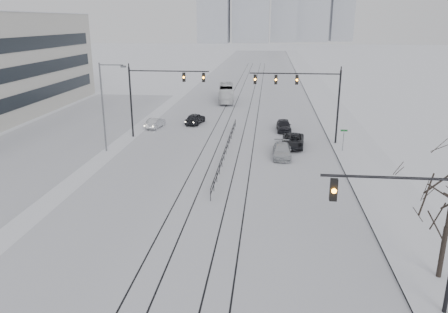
% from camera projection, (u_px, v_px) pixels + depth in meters
% --- Properties ---
extents(road, '(22.00, 260.00, 0.02)m').
position_uv_depth(road, '(244.00, 102.00, 72.54)').
color(road, silver).
rests_on(road, ground).
extents(sidewalk_east, '(5.00, 260.00, 0.16)m').
position_uv_depth(sidewalk_east, '(326.00, 103.00, 71.20)').
color(sidewalk_east, silver).
rests_on(sidewalk_east, ground).
extents(curb, '(0.10, 260.00, 0.12)m').
position_uv_depth(curb, '(311.00, 103.00, 71.45)').
color(curb, gray).
rests_on(curb, ground).
extents(parking_strip, '(14.00, 60.00, 0.03)m').
position_uv_depth(parking_strip, '(60.00, 137.00, 50.75)').
color(parking_strip, silver).
rests_on(parking_strip, ground).
extents(tram_rails, '(5.30, 180.00, 0.01)m').
position_uv_depth(tram_rails, '(234.00, 131.00, 53.55)').
color(tram_rails, black).
rests_on(tram_rails, ground).
extents(traffic_mast_near, '(6.10, 0.37, 7.00)m').
position_uv_depth(traffic_mast_near, '(420.00, 223.00, 18.85)').
color(traffic_mast_near, black).
rests_on(traffic_mast_near, ground).
extents(traffic_mast_ne, '(9.60, 0.37, 8.00)m').
position_uv_depth(traffic_mast_ne, '(307.00, 91.00, 46.29)').
color(traffic_mast_ne, black).
rests_on(traffic_mast_ne, ground).
extents(traffic_mast_nw, '(9.10, 0.37, 8.00)m').
position_uv_depth(traffic_mast_nw, '(156.00, 89.00, 48.92)').
color(traffic_mast_nw, black).
rests_on(traffic_mast_nw, ground).
extents(street_light_west, '(2.73, 0.25, 9.00)m').
position_uv_depth(street_light_west, '(105.00, 101.00, 43.70)').
color(street_light_west, '#595B60').
rests_on(street_light_west, ground).
extents(median_fence, '(0.06, 24.00, 1.00)m').
position_uv_depth(median_fence, '(226.00, 149.00, 43.90)').
color(median_fence, black).
rests_on(median_fence, ground).
extents(street_sign, '(0.70, 0.06, 2.40)m').
position_uv_depth(street_sign, '(344.00, 137.00, 44.33)').
color(street_sign, '#595B60').
rests_on(street_sign, ground).
extents(sedan_sb_inner, '(2.44, 4.43, 1.43)m').
position_uv_depth(sedan_sb_inner, '(195.00, 119.00, 56.82)').
color(sedan_sb_inner, black).
rests_on(sedan_sb_inner, ground).
extents(sedan_sb_outer, '(1.86, 3.96, 1.26)m').
position_uv_depth(sedan_sb_outer, '(155.00, 123.00, 54.85)').
color(sedan_sb_outer, '#B2B4BA').
rests_on(sedan_sb_outer, ground).
extents(sedan_nb_front, '(2.74, 5.16, 1.38)m').
position_uv_depth(sedan_nb_front, '(293.00, 141.00, 46.42)').
color(sedan_nb_front, black).
rests_on(sedan_nb_front, ground).
extents(sedan_nb_right, '(1.86, 4.50, 1.30)m').
position_uv_depth(sedan_nb_right, '(282.00, 151.00, 42.99)').
color(sedan_nb_right, '#BABEC3').
rests_on(sedan_nb_right, ground).
extents(sedan_nb_far, '(1.83, 4.23, 1.42)m').
position_uv_depth(sedan_nb_far, '(284.00, 126.00, 53.14)').
color(sedan_nb_far, black).
rests_on(sedan_nb_far, ground).
extents(box_truck, '(3.23, 10.11, 2.77)m').
position_uv_depth(box_truck, '(226.00, 93.00, 72.49)').
color(box_truck, white).
rests_on(box_truck, ground).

